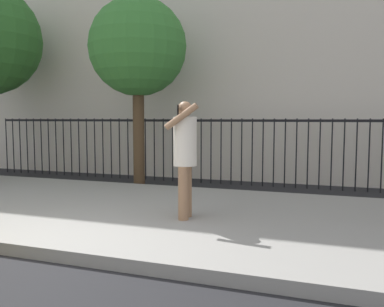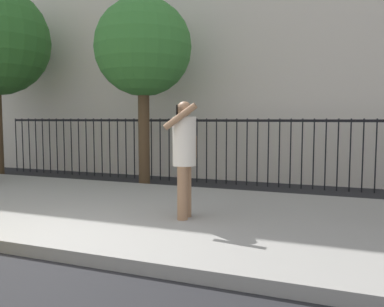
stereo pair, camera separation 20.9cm
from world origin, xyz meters
name	(u,v)px [view 1 (the left image)]	position (x,y,z in m)	size (l,w,h in m)	color
ground_plane	(28,259)	(0.00, 0.00, 0.00)	(60.00, 60.00, 0.00)	black
sidewalk	(123,211)	(0.00, 2.20, 0.07)	(28.00, 4.40, 0.15)	gray
iron_fence	(196,142)	(0.00, 5.90, 1.02)	(12.03, 0.04, 1.60)	black
pedestrian_on_phone	(185,151)	(1.23, 1.85, 1.13)	(0.50, 0.68, 1.69)	#936B4C
street_tree_near	(138,48)	(-1.11, 4.96, 3.22)	(2.27, 2.27, 4.39)	#4C3823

